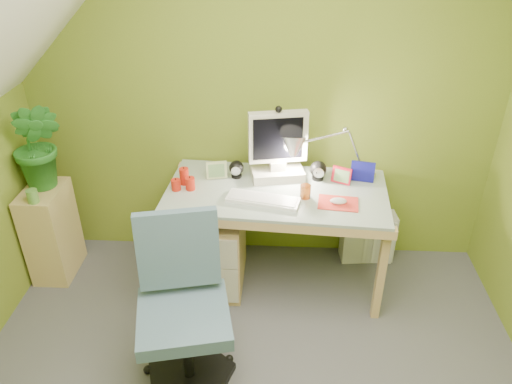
# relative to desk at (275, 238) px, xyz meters

# --- Properties ---
(wall_back) EXTENTS (3.20, 0.01, 2.40)m
(wall_back) POSITION_rel_desk_xyz_m (-0.12, 0.41, 0.82)
(wall_back) COLOR olive
(wall_back) RESTS_ON floor
(desk) EXTENTS (1.45, 0.79, 0.75)m
(desk) POSITION_rel_desk_xyz_m (0.00, 0.00, 0.00)
(desk) COLOR tan
(desk) RESTS_ON floor
(monitor) EXTENTS (0.41, 0.29, 0.51)m
(monitor) POSITION_rel_desk_xyz_m (-0.00, 0.18, 0.63)
(monitor) COLOR silver
(monitor) RESTS_ON desk
(speaker_left) EXTENTS (0.11, 0.11, 0.12)m
(speaker_left) POSITION_rel_desk_xyz_m (-0.27, 0.16, 0.44)
(speaker_left) COLOR black
(speaker_left) RESTS_ON desk
(speaker_right) EXTENTS (0.13, 0.13, 0.13)m
(speaker_right) POSITION_rel_desk_xyz_m (0.27, 0.16, 0.44)
(speaker_right) COLOR black
(speaker_right) RESTS_ON desk
(keyboard) EXTENTS (0.47, 0.23, 0.02)m
(keyboard) POSITION_rel_desk_xyz_m (-0.08, -0.14, 0.39)
(keyboard) COLOR white
(keyboard) RESTS_ON desk
(mousepad) EXTENTS (0.26, 0.20, 0.01)m
(mousepad) POSITION_rel_desk_xyz_m (0.38, -0.14, 0.38)
(mousepad) COLOR red
(mousepad) RESTS_ON desk
(mouse) EXTENTS (0.11, 0.08, 0.04)m
(mouse) POSITION_rel_desk_xyz_m (0.38, -0.14, 0.39)
(mouse) COLOR silver
(mouse) RESTS_ON mousepad
(amber_tumbler) EXTENTS (0.08, 0.08, 0.09)m
(amber_tumbler) POSITION_rel_desk_xyz_m (0.18, -0.08, 0.42)
(amber_tumbler) COLOR #974916
(amber_tumbler) RESTS_ON desk
(candle_cluster) EXTENTS (0.15, 0.13, 0.11)m
(candle_cluster) POSITION_rel_desk_xyz_m (-0.60, 0.01, 0.43)
(candle_cluster) COLOR red
(candle_cluster) RESTS_ON desk
(photo_frame_red) EXTENTS (0.12, 0.07, 0.11)m
(photo_frame_red) POSITION_rel_desk_xyz_m (0.42, 0.12, 0.43)
(photo_frame_red) COLOR red
(photo_frame_red) RESTS_ON desk
(photo_frame_blue) EXTENTS (0.16, 0.05, 0.13)m
(photo_frame_blue) POSITION_rel_desk_xyz_m (0.56, 0.16, 0.44)
(photo_frame_blue) COLOR navy
(photo_frame_blue) RESTS_ON desk
(photo_frame_green) EXTENTS (0.14, 0.05, 0.12)m
(photo_frame_green) POSITION_rel_desk_xyz_m (-0.40, 0.14, 0.44)
(photo_frame_green) COLOR #BDCB8B
(photo_frame_green) RESTS_ON desk
(desk_lamp) EXTENTS (0.54, 0.32, 0.54)m
(desk_lamp) POSITION_rel_desk_xyz_m (0.45, 0.18, 0.65)
(desk_lamp) COLOR silver
(desk_lamp) RESTS_ON desk
(side_ledge) EXTENTS (0.25, 0.39, 0.68)m
(side_ledge) POSITION_rel_desk_xyz_m (-1.57, 0.03, -0.04)
(side_ledge) COLOR tan
(side_ledge) RESTS_ON floor
(potted_plant) EXTENTS (0.38, 0.32, 0.62)m
(potted_plant) POSITION_rel_desk_xyz_m (-1.54, 0.08, 0.61)
(potted_plant) COLOR #287125
(potted_plant) RESTS_ON side_ledge
(green_cup) EXTENTS (0.08, 0.08, 0.09)m
(green_cup) POSITION_rel_desk_xyz_m (-1.55, -0.12, 0.35)
(green_cup) COLOR #5F973F
(green_cup) RESTS_ON side_ledge
(task_chair) EXTENTS (0.65, 0.65, 0.98)m
(task_chair) POSITION_rel_desk_xyz_m (-0.46, -0.87, 0.11)
(task_chair) COLOR #466072
(task_chair) RESTS_ON floor
(radiator) EXTENTS (0.39, 0.19, 0.38)m
(radiator) POSITION_rel_desk_xyz_m (0.68, 0.31, -0.19)
(radiator) COLOR silver
(radiator) RESTS_ON floor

